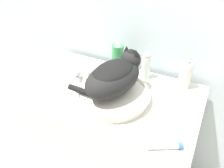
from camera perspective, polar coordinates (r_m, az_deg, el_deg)
name	(u,v)px	position (r m, az deg, el deg)	size (l,w,h in m)	color
vanity_counter	(111,144)	(1.50, -0.17, -14.35)	(0.90, 0.55, 0.80)	beige
sink_basin	(113,95)	(1.17, 0.25, -2.60)	(0.37, 0.37, 0.05)	white
cat	(115,75)	(1.11, 0.64, 2.13)	(0.34, 0.36, 0.19)	black
faucet	(80,74)	(1.24, -7.72, 2.29)	(0.14, 0.06, 0.14)	silver
soap_pump_bottle	(185,75)	(1.27, 17.22, 2.05)	(0.06, 0.06, 0.19)	silver
spray_bottle_trigger	(117,58)	(1.35, 1.33, 6.34)	(0.07, 0.07, 0.18)	#338C4C
deodorant_stick	(146,65)	(1.31, 8.23, 4.47)	(0.05, 0.05, 0.16)	silver
cream_tube	(165,146)	(0.98, 12.69, -14.39)	(0.14, 0.09, 0.03)	silver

